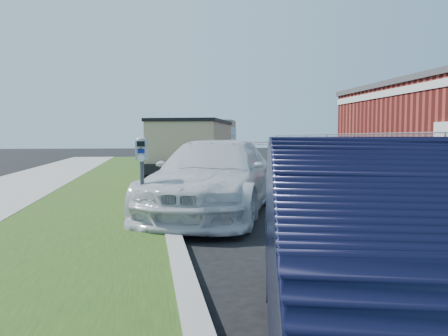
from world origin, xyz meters
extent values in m
plane|color=black|center=(0.00, 0.00, 0.00)|extent=(120.00, 120.00, 0.00)
cube|color=gray|center=(-2.60, 2.00, 0.07)|extent=(0.25, 50.00, 0.15)
cube|color=#1D4011|center=(-4.20, 2.00, 0.07)|extent=(3.00, 50.00, 0.13)
plane|color=slate|center=(6.00, 7.00, 0.90)|extent=(0.00, 30.00, 30.00)
cylinder|color=gray|center=(6.00, 7.00, 1.80)|extent=(0.04, 30.00, 0.04)
cylinder|color=gray|center=(6.00, 4.00, 0.90)|extent=(0.06, 0.06, 1.80)
cylinder|color=gray|center=(6.00, 7.00, 0.90)|extent=(0.06, 0.06, 1.80)
cylinder|color=gray|center=(6.00, 10.00, 0.90)|extent=(0.06, 0.06, 1.80)
cylinder|color=gray|center=(6.00, 13.00, 0.90)|extent=(0.06, 0.06, 1.80)
cylinder|color=gray|center=(6.00, 16.00, 0.90)|extent=(0.06, 0.06, 1.80)
cylinder|color=gray|center=(6.00, 19.00, 0.90)|extent=(0.06, 0.06, 1.80)
cylinder|color=gray|center=(6.00, 22.00, 0.90)|extent=(0.06, 0.06, 1.80)
cube|color=silver|center=(7.48, 8.00, 3.60)|extent=(0.06, 14.00, 0.30)
cube|color=silver|center=(7.45, 6.00, 1.10)|extent=(0.08, 1.10, 2.20)
cylinder|color=#3F4247|center=(-3.08, -0.47, 0.69)|extent=(0.08, 0.08, 1.10)
cube|color=gray|center=(-3.08, -0.47, 1.42)|extent=(0.22, 0.16, 0.33)
ellipsoid|color=gray|center=(-3.08, -0.47, 1.59)|extent=(0.23, 0.17, 0.12)
cube|color=black|center=(-3.09, -0.54, 1.53)|extent=(0.13, 0.03, 0.09)
cube|color=navy|center=(-3.09, -0.53, 1.41)|extent=(0.12, 0.03, 0.08)
cylinder|color=silver|center=(-3.09, -0.53, 1.29)|extent=(0.12, 0.03, 0.12)
cube|color=#3F4247|center=(-3.09, -0.53, 1.45)|extent=(0.04, 0.01, 0.05)
imported|color=silver|center=(-1.55, 1.29, 0.80)|extent=(4.08, 5.91, 1.59)
imported|color=black|center=(-1.36, -5.52, 0.82)|extent=(2.93, 5.27, 1.65)
cube|color=black|center=(-1.21, 7.98, 0.67)|extent=(3.79, 6.23, 0.32)
cube|color=#948560|center=(-0.54, 9.98, 1.43)|extent=(2.58, 2.26, 1.84)
cube|color=black|center=(-0.54, 9.98, 1.80)|extent=(2.61, 2.28, 0.55)
cube|color=#948560|center=(-1.44, 7.28, 1.43)|extent=(3.32, 4.37, 1.47)
cube|color=black|center=(-1.44, 7.28, 2.19)|extent=(3.44, 4.49, 0.11)
cube|color=black|center=(-0.26, 10.81, 0.60)|extent=(2.14, 0.83, 0.28)
cylinder|color=black|center=(-1.57, 10.23, 0.46)|extent=(0.57, 0.97, 0.92)
cylinder|color=black|center=(0.44, 9.56, 0.46)|extent=(0.57, 0.97, 0.92)
cylinder|color=black|center=(-2.36, 7.87, 0.46)|extent=(0.57, 0.97, 0.92)
cylinder|color=black|center=(-0.35, 7.20, 0.46)|extent=(0.57, 0.97, 0.92)
cylinder|color=black|center=(-2.88, 6.30, 0.46)|extent=(0.57, 0.97, 0.92)
cylinder|color=black|center=(-0.88, 5.63, 0.46)|extent=(0.57, 0.97, 0.92)
camera|label=1|loc=(-2.97, -8.02, 1.64)|focal=35.00mm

